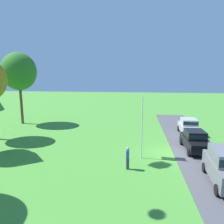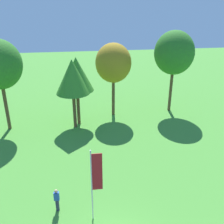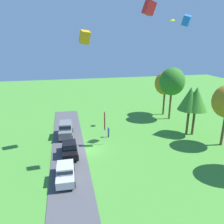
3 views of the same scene
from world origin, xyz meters
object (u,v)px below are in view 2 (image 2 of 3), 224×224
object	(u,v)px
tree_lone_near	(113,63)
tree_far_left	(76,74)
person_on_lawn	(57,200)
tree_left_of_center	(174,53)
tree_center_back	(72,77)
flag_banner	(95,177)

from	to	relation	value
tree_lone_near	tree_far_left	bearing A→B (deg)	-155.25
person_on_lawn	tree_left_of_center	xyz separation A→B (m)	(13.18, 15.39, 6.35)
tree_far_left	tree_left_of_center	world-z (taller)	tree_left_of_center
tree_left_of_center	tree_lone_near	bearing A→B (deg)	-177.26
person_on_lawn	tree_lone_near	xyz separation A→B (m)	(5.97, 15.04, 5.46)
person_on_lawn	tree_far_left	xyz separation A→B (m)	(1.77, 13.10, 4.86)
tree_far_left	tree_left_of_center	bearing A→B (deg)	11.32
person_on_lawn	tree_center_back	xyz separation A→B (m)	(1.34, 12.37, 4.82)
person_on_lawn	tree_lone_near	bearing A→B (deg)	68.34
person_on_lawn	flag_banner	bearing A→B (deg)	-22.65
person_on_lawn	tree_far_left	size ratio (longest dim) A/B	0.23
tree_center_back	tree_lone_near	size ratio (longest dim) A/B	0.87
tree_lone_near	flag_banner	size ratio (longest dim) A/B	1.66
tree_center_back	tree_far_left	size ratio (longest dim) A/B	0.99
tree_left_of_center	flag_banner	world-z (taller)	tree_left_of_center
person_on_lawn	flag_banner	distance (m)	3.65
tree_left_of_center	person_on_lawn	bearing A→B (deg)	-130.57
person_on_lawn	tree_center_back	size ratio (longest dim) A/B	0.23
tree_far_left	flag_banner	bearing A→B (deg)	-86.90
tree_center_back	tree_left_of_center	xyz separation A→B (m)	(11.83, 3.02, 1.53)
tree_center_back	flag_banner	bearing A→B (deg)	-84.92
tree_left_of_center	tree_center_back	bearing A→B (deg)	-165.71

